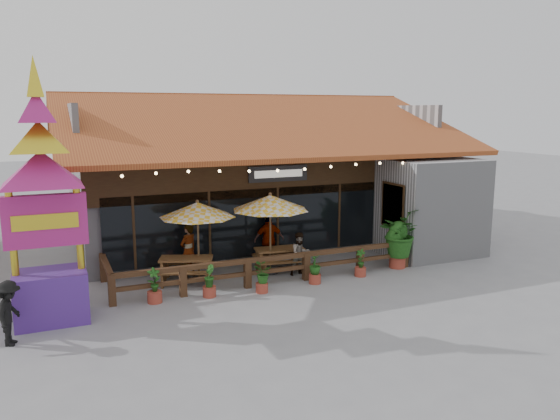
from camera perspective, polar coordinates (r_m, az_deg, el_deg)
name	(u,v)px	position (r m, az deg, el deg)	size (l,w,h in m)	color
ground	(313,274)	(18.34, 3.47, -6.68)	(100.00, 100.00, 0.00)	gray
restaurant_building	(251,184)	(23.93, -3.05, 2.73)	(15.50, 14.73, 6.09)	#ACADB1
patio_railing	(252,266)	(17.07, -2.90, -5.82)	(10.00, 2.60, 0.92)	#4D331B
umbrella_left	(197,210)	(17.42, -8.62, -0.01)	(3.19, 3.19, 2.60)	brown
umbrella_right	(270,203)	(17.85, -1.03, 0.74)	(2.81, 2.81, 2.74)	brown
picnic_table_left	(186,265)	(17.60, -9.76, -5.73)	(2.04, 1.90, 0.79)	brown
picnic_table_right	(280,255)	(18.54, -0.05, -4.77)	(1.80, 1.61, 0.78)	brown
thai_sign_tower	(42,175)	(14.69, -23.63, 3.34)	(2.65, 2.65, 7.17)	#4B2485
tropical_plant	(398,234)	(19.18, 12.27, -2.47)	(1.93, 1.98, 2.08)	#963829
diner_a	(188,251)	(17.99, -9.55, -4.20)	(0.65, 0.43, 1.78)	#352310
diner_b	(300,254)	(18.00, 2.12, -4.61)	(0.70, 0.55, 1.44)	#352310
diner_c	(269,240)	(19.16, -1.15, -3.12)	(1.06, 0.44, 1.81)	#352310
pedestrian	(9,313)	(14.21, -26.43, -9.62)	(0.99, 0.57, 1.54)	black
planter_a	(154,288)	(15.94, -12.99, -7.96)	(0.41, 0.41, 1.02)	#963829
planter_b	(209,282)	(16.15, -7.41, -7.52)	(0.39, 0.41, 0.95)	#963829
planter_c	(262,276)	(16.36, -1.91, -6.92)	(0.72, 0.71, 0.90)	#963829
planter_d	(315,270)	(17.24, 3.67, -6.24)	(0.47, 0.47, 0.93)	#963829
planter_e	(360,265)	(18.15, 8.41, -5.69)	(0.37, 0.39, 0.91)	#963829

